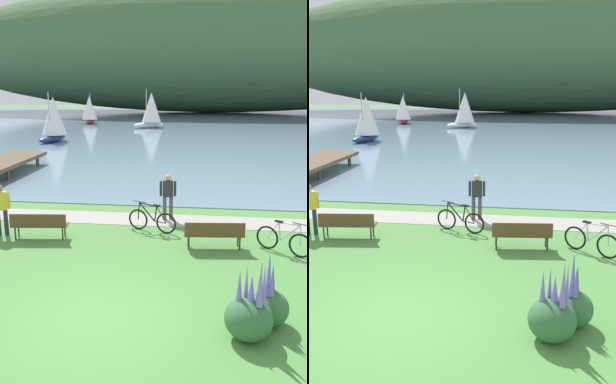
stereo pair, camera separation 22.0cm
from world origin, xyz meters
The scene contains 15 objects.
ground_plane centered at (0.00, 0.00, 0.00)m, with size 200.00×200.00×0.00m, color #518E42.
bay_water centered at (0.00, 48.77, 0.02)m, with size 180.00×80.00×0.04m, color #7A99B2.
distant_hillside centered at (2.73, 73.63, 11.26)m, with size 106.45×28.00×22.44m, color #42663D.
shoreline_path centered at (0.00, 7.01, 0.01)m, with size 60.00×1.50×0.01m, color #A39E93.
park_bench_near_camera centered at (-3.04, 4.53, 0.52)m, with size 1.84×0.68×0.88m.
park_bench_further_along centered at (2.55, 4.35, 0.52)m, with size 1.84×0.65×0.88m.
bicycle_leaning_near_bench centered at (0.46, 5.73, 0.40)m, with size 1.70×0.61×1.01m.
bicycle_beside_path centered at (4.58, 4.29, 0.40)m, with size 1.49×1.06×1.01m.
person_at_shoreline centered at (0.88, 7.13, 0.98)m, with size 0.61×0.27×1.71m.
person_on_the_grass centered at (-4.39, 4.73, 0.98)m, with size 0.58×0.33×1.71m.
echium_bush_closest_to_camera centered at (3.17, -0.38, 0.48)m, with size 0.95×0.95×1.73m.
echium_bush_mid_cluster centered at (3.64, 0.21, 0.45)m, with size 0.79×0.79×1.58m.
sailboat_nearest_to_shore centered at (-4.39, 42.04, 2.13)m, with size 3.79×3.16×4.45m.
sailboat_mid_bay centered at (-12.96, 46.47, 1.85)m, with size 2.04×3.32×3.85m.
sailboat_toward_hillside centered at (-11.10, 28.19, 2.03)m, with size 2.64×3.75×4.24m.
Camera 2 is at (2.50, -8.03, 4.83)m, focal length 40.23 mm.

